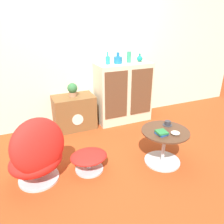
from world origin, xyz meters
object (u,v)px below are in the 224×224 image
(vase_inner_left, at_px, (118,60))
(potted_plant, at_px, (72,89))
(sideboard, at_px, (123,92))
(vase_leftmost, at_px, (108,60))
(ottoman, at_px, (89,158))
(coffee_table, at_px, (164,144))
(vase_rightmost, at_px, (140,59))
(book_stack, at_px, (162,133))
(tv_console, at_px, (74,112))
(bowl, at_px, (175,133))
(vase_inner_right, at_px, (129,57))
(teacup, at_px, (168,123))
(egg_chair, at_px, (37,154))

(vase_inner_left, height_order, potted_plant, vase_inner_left)
(potted_plant, bearing_deg, sideboard, -1.45)
(vase_leftmost, bearing_deg, ottoman, -122.23)
(coffee_table, distance_m, vase_inner_left, 1.58)
(vase_inner_left, height_order, vase_rightmost, vase_inner_left)
(book_stack, bearing_deg, vase_leftmost, 93.42)
(ottoman, height_order, vase_inner_left, vase_inner_left)
(coffee_table, bearing_deg, tv_console, 119.35)
(tv_console, xyz_separation_m, vase_leftmost, (0.59, -0.02, 0.80))
(bowl, bearing_deg, ottoman, 160.53)
(vase_inner_right, xyz_separation_m, teacup, (-0.08, -1.24, -0.63))
(ottoman, relative_size, vase_inner_right, 2.45)
(coffee_table, height_order, vase_rightmost, vase_rightmost)
(tv_console, distance_m, teacup, 1.55)
(teacup, xyz_separation_m, book_stack, (-0.21, -0.17, -0.00))
(vase_leftmost, bearing_deg, vase_rightmost, 0.00)
(vase_inner_left, height_order, bowl, vase_inner_left)
(vase_rightmost, bearing_deg, coffee_table, -106.31)
(vase_inner_left, relative_size, potted_plant, 0.82)
(potted_plant, bearing_deg, book_stack, -64.79)
(coffee_table, bearing_deg, book_stack, -148.80)
(vase_inner_left, bearing_deg, vase_rightmost, 0.00)
(tv_console, height_order, book_stack, tv_console)
(vase_inner_left, bearing_deg, vase_leftmost, 180.00)
(sideboard, bearing_deg, ottoman, -131.34)
(ottoman, xyz_separation_m, vase_inner_right, (1.09, 1.14, 0.94))
(egg_chair, relative_size, vase_leftmost, 4.11)
(teacup, xyz_separation_m, bowl, (-0.06, -0.23, -0.01))
(vase_inner_left, xyz_separation_m, potted_plant, (-0.77, 0.02, -0.41))
(egg_chair, xyz_separation_m, book_stack, (1.35, -0.29, 0.11))
(book_stack, bearing_deg, sideboard, 82.10)
(potted_plant, bearing_deg, bowl, -61.12)
(potted_plant, height_order, book_stack, potted_plant)
(sideboard, xyz_separation_m, coffee_table, (-0.10, -1.35, -0.24))
(tv_console, distance_m, bowl, 1.71)
(ottoman, height_order, vase_inner_right, vase_inner_right)
(vase_inner_right, height_order, book_stack, vase_inner_right)
(tv_console, height_order, bowl, tv_console)
(vase_leftmost, height_order, vase_rightmost, vase_leftmost)
(coffee_table, xyz_separation_m, bowl, (0.05, -0.12, 0.20))
(sideboard, height_order, book_stack, sideboard)
(egg_chair, height_order, vase_inner_right, vase_inner_right)
(sideboard, height_order, egg_chair, sideboard)
(tv_console, relative_size, coffee_table, 1.14)
(coffee_table, relative_size, bowl, 5.42)
(vase_inner_left, height_order, teacup, vase_inner_left)
(egg_chair, distance_m, ottoman, 0.59)
(tv_console, distance_m, ottoman, 1.17)
(sideboard, bearing_deg, vase_inner_right, 2.30)
(tv_console, bearing_deg, egg_chair, -120.95)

